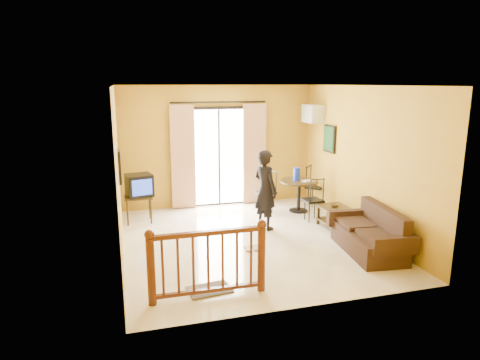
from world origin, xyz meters
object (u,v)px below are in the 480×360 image
object	(u,v)px
television	(139,185)
coffee_table	(338,216)
standing_person	(265,190)
dining_table	(299,187)
sofa	(371,236)

from	to	relation	value
television	coffee_table	world-z (taller)	television
television	standing_person	distance (m)	2.60
coffee_table	dining_table	bearing A→B (deg)	99.87
dining_table	coffee_table	distance (m)	1.43
dining_table	sofa	world-z (taller)	sofa
sofa	standing_person	world-z (taller)	standing_person
dining_table	standing_person	xyz separation A→B (m)	(-1.11, -0.88, 0.23)
dining_table	standing_person	bearing A→B (deg)	-141.34
coffee_table	sofa	world-z (taller)	sofa
coffee_table	sofa	distance (m)	1.16
dining_table	standing_person	distance (m)	1.43
sofa	dining_table	bearing A→B (deg)	101.93
dining_table	sofa	distance (m)	2.58
television	dining_table	xyz separation A→B (m)	(3.48, -0.19, -0.23)
television	standing_person	xyz separation A→B (m)	(2.37, -1.07, 0.00)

